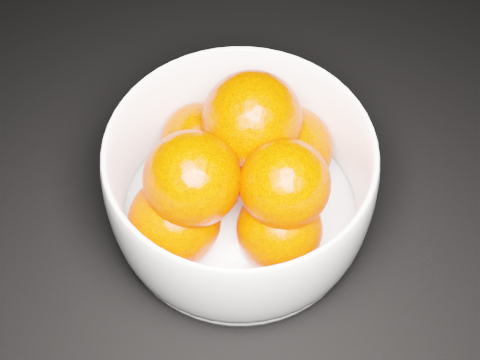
# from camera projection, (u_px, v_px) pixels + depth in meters

# --- Properties ---
(bowl) EXTENTS (0.24, 0.24, 0.11)m
(bowl) POSITION_uv_depth(u_px,v_px,m) (240.00, 184.00, 0.59)
(bowl) COLOR white
(bowl) RESTS_ON ground
(orange_pile) EXTENTS (0.17, 0.18, 0.13)m
(orange_pile) POSITION_uv_depth(u_px,v_px,m) (239.00, 171.00, 0.58)
(orange_pile) COLOR #FC2C00
(orange_pile) RESTS_ON bowl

